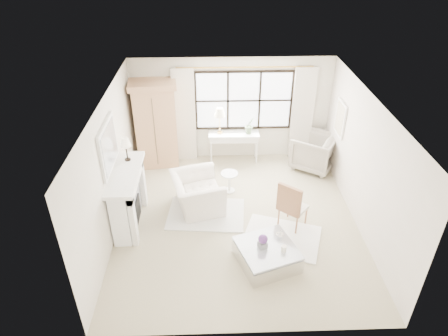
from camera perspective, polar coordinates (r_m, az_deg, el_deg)
The scene contains 32 objects.
floor at distance 8.62m, azimuth 1.92°, elevation -7.41°, with size 5.50×5.50×0.00m, color tan.
ceiling at distance 7.21m, azimuth 2.31°, elevation 9.40°, with size 5.50×5.50×0.00m, color white.
wall_back at distance 10.27m, azimuth 1.10°, elevation 8.35°, with size 5.00×5.00×0.00m, color silver.
wall_front at distance 5.69m, azimuth 3.93°, elevation -14.48°, with size 5.00×5.00×0.00m, color silver.
wall_left at distance 8.07m, azimuth -15.92°, elevation -0.07°, with size 5.50×5.50×0.00m, color beige.
wall_right at distance 8.37m, azimuth 19.42°, elevation 0.53°, with size 5.50×5.50×0.00m, color beige.
window_pane at distance 10.17m, azimuth 2.83°, elevation 9.60°, with size 2.40×0.02×1.50m, color silver.
window_frame at distance 10.16m, azimuth 2.84°, elevation 9.58°, with size 2.50×0.04×1.50m, color black, non-canonical shape.
curtain_rod at distance 9.82m, azimuth 3.00°, elevation 14.17°, with size 0.04×0.04×3.30m, color #AE843C.
curtain_left at distance 10.24m, azimuth -5.66°, elevation 7.40°, with size 0.55×0.10×2.47m, color beige.
curtain_right at distance 10.47m, azimuth 11.10°, elevation 7.53°, with size 0.55×0.10×2.47m, color beige.
fireplace at distance 8.40m, azimuth -13.72°, elevation -4.11°, with size 0.58×1.66×1.26m.
mirror_frame at distance 7.82m, azimuth -16.23°, elevation 2.97°, with size 0.05×1.15×0.95m, color silver.
mirror_glass at distance 7.81m, azimuth -16.01°, elevation 2.98°, with size 0.02×1.00×0.80m, color silver.
art_frame at distance 9.69m, azimuth 16.30°, elevation 6.80°, with size 0.04×0.62×0.82m, color white.
art_canvas at distance 9.68m, azimuth 16.18°, elevation 6.80°, with size 0.01×0.52×0.72m, color beige.
mantel_lamp at distance 8.25m, azimuth -13.91°, elevation 3.46°, with size 0.22×0.22×0.51m.
armoire at distance 10.13m, azimuth -9.70°, elevation 6.23°, with size 1.19×0.82×2.24m.
console_table at distance 10.48m, azimuth 1.39°, elevation 3.06°, with size 1.31×0.47×0.80m.
console_lamp at distance 10.05m, azimuth -0.62°, elevation 7.86°, with size 0.28×0.28×0.69m.
orchid_plant at distance 10.20m, azimuth 3.69°, elevation 6.11°, with size 0.25×0.20×0.45m, color #58724C.
side_table at distance 9.28m, azimuth 0.78°, elevation -1.64°, with size 0.40×0.40×0.51m.
rug_left at distance 8.76m, azimuth -2.58°, elevation -6.56°, with size 1.64×1.16×0.03m, color silver.
rug_right at distance 8.25m, azimuth 8.24°, elevation -9.78°, with size 1.48×1.11×0.03m, color white.
club_armchair at distance 8.77m, azimuth -3.84°, elevation -3.56°, with size 1.17×1.02×0.76m, color white.
wingback_chair at distance 10.39m, azimuth 12.76°, elevation 2.30°, with size 0.97×1.00×0.91m, color #A19788.
french_chair at distance 8.39m, azimuth 9.70°, elevation -6.50°, with size 0.68×0.68×1.08m.
coffee_table at distance 7.61m, azimuth 6.13°, elevation -12.25°, with size 1.27×1.27×0.38m.
planter_box at distance 7.43m, azimuth 5.53°, elevation -10.88°, with size 0.15×0.15×0.11m, color slate.
planter_flowers at distance 7.33m, azimuth 5.59°, elevation -10.07°, with size 0.17×0.17×0.17m, color #5E307A.
pillar_candle at distance 7.39m, azimuth 8.55°, elevation -11.32°, with size 0.10×0.10×0.12m, color white.
coffee_vase at distance 7.65m, azimuth 8.00°, elevation -9.31°, with size 0.16×0.16×0.16m, color white.
Camera 1 is at (-0.51, -6.64, 5.47)m, focal length 32.00 mm.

